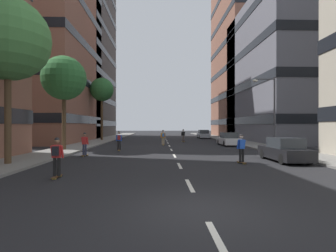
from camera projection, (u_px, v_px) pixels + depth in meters
name	position (u px, v px, depth m)	size (l,w,h in m)	color
ground_plane	(168.00, 143.00, 35.64)	(170.47, 170.47, 0.00)	black
sidewalk_left	(100.00, 141.00, 38.86)	(3.40, 78.13, 0.14)	gray
sidewalk_right	(233.00, 141.00, 39.52)	(3.40, 78.13, 0.14)	gray
lane_markings	(167.00, 142.00, 37.73)	(0.16, 67.20, 0.01)	silver
building_left_mid	(44.00, 31.00, 38.25)	(12.43, 18.70, 31.31)	brown
building_left_far	(77.00, 46.00, 53.62)	(12.43, 20.12, 36.35)	#4C4744
building_right_mid	(286.00, 72.00, 39.44)	(12.43, 21.09, 20.19)	slate
building_right_far	(251.00, 50.00, 54.80)	(12.43, 20.54, 35.44)	brown
parked_car_near	(229.00, 139.00, 30.78)	(1.82, 4.40, 1.52)	silver
parked_car_mid	(285.00, 150.00, 17.07)	(1.82, 4.40, 1.52)	black
parked_car_far	(203.00, 134.00, 48.27)	(1.82, 4.40, 1.52)	#B2B7BF
street_tree_near	(64.00, 78.00, 24.12)	(3.95, 3.95, 8.41)	#4C3823
street_tree_mid	(102.00, 90.00, 40.13)	(3.49, 3.49, 9.30)	#4C3823
street_tree_far	(8.00, 40.00, 15.16)	(4.66, 4.66, 9.38)	#4C3823
streetlamp_right	(271.00, 105.00, 24.47)	(2.13, 0.30, 6.50)	#3F3F44
skater_0	(163.00, 136.00, 31.47)	(0.55, 0.91, 1.78)	brown
skater_1	(85.00, 143.00, 19.99)	(0.57, 0.92, 1.78)	brown
skater_2	(119.00, 140.00, 24.45)	(0.56, 0.92, 1.78)	brown
skater_3	(242.00, 147.00, 16.15)	(0.57, 0.92, 1.78)	brown
skater_4	(183.00, 135.00, 37.89)	(0.57, 0.92, 1.78)	brown
skater_5	(57.00, 155.00, 11.61)	(0.53, 0.90, 1.78)	brown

